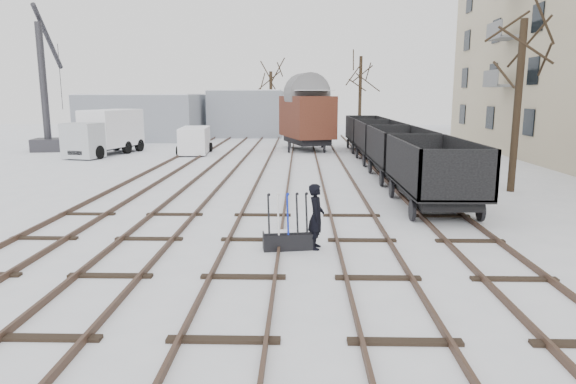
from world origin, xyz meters
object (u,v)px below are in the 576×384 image
crane (48,114)px  ground_frame (288,239)px  box_van_wagon (307,115)px  panel_van (195,140)px  worker (316,217)px  lorry (106,132)px  freight_wagon_a (432,183)px

crane → ground_frame: bearing=-62.9°
box_van_wagon → panel_van: (-7.74, -2.69, -1.58)m
ground_frame → worker: (0.75, 0.10, 0.59)m
lorry → panel_van: size_ratio=1.62×
ground_frame → lorry: size_ratio=0.21×
worker → lorry: bearing=37.6°
crane → lorry: bearing=-36.0°
worker → panel_van: (-7.71, 22.07, 0.08)m
ground_frame → lorry: bearing=111.6°
box_van_wagon → lorry: box_van_wagon is taller
worker → box_van_wagon: bearing=5.0°
ground_frame → crane: size_ratio=0.15×
freight_wagon_a → crane: (-23.00, 18.77, 1.74)m
worker → lorry: size_ratio=0.25×
ground_frame → freight_wagon_a: 7.24m
ground_frame → worker: bearing=-1.8°
worker → freight_wagon_a: size_ratio=0.29×
worker → panel_van: size_ratio=0.41×
ground_frame → freight_wagon_a: size_ratio=0.25×
ground_frame → box_van_wagon: bearing=78.8°
crane → panel_van: bearing=-18.8°
box_van_wagon → panel_van: bearing=-177.3°
box_van_wagon → crane: (-18.72, -0.96, 0.15)m
freight_wagon_a → lorry: (-17.89, 16.25, 0.62)m
freight_wagon_a → box_van_wagon: 20.25m
lorry → crane: (-5.11, 2.52, 1.12)m
worker → lorry: 25.26m
box_van_wagon → worker: bearing=-106.5°
ground_frame → lorry: lorry is taller
box_van_wagon → lorry: bearing=177.9°
freight_wagon_a → ground_frame: bearing=-134.6°
panel_van → lorry: bearing=-177.3°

